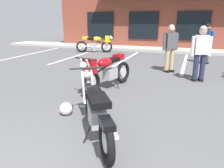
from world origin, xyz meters
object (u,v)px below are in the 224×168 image
at_px(motorcycle_foreground_classic, 96,110).
at_px(person_in_shorts_foreground, 206,41).
at_px(person_by_back_row, 170,46).
at_px(motorcycle_black_cruiser, 96,43).
at_px(helmet_on_pavement, 66,109).
at_px(person_in_black_shirt, 201,51).
at_px(motorcycle_silver_naked, 106,71).

xyz_separation_m(motorcycle_foreground_classic, person_in_shorts_foreground, (1.85, 7.18, 0.49)).
bearing_deg(person_by_back_row, motorcycle_black_cruiser, 141.82).
xyz_separation_m(motorcycle_foreground_classic, helmet_on_pavement, (-0.91, 0.55, -0.33)).
bearing_deg(person_in_black_shirt, person_by_back_row, 135.50).
relative_size(motorcycle_silver_naked, helmet_on_pavement, 7.93).
bearing_deg(motorcycle_foreground_classic, person_by_back_row, 83.34).
height_order(motorcycle_black_cruiser, person_in_shorts_foreground, person_in_shorts_foreground).
relative_size(motorcycle_black_cruiser, helmet_on_pavement, 7.84).
xyz_separation_m(person_in_black_shirt, person_by_back_row, (-0.99, 0.97, 0.00)).
height_order(motorcycle_silver_naked, helmet_on_pavement, motorcycle_silver_naked).
bearing_deg(person_by_back_row, person_in_shorts_foreground, 58.89).
height_order(motorcycle_black_cruiser, motorcycle_silver_naked, same).
distance_m(motorcycle_foreground_classic, helmet_on_pavement, 1.12).
relative_size(motorcycle_black_cruiser, person_in_shorts_foreground, 1.22).
relative_size(motorcycle_black_cruiser, person_in_black_shirt, 1.22).
height_order(motorcycle_foreground_classic, person_in_black_shirt, person_in_black_shirt).
xyz_separation_m(person_in_black_shirt, helmet_on_pavement, (-2.50, -3.58, -0.82)).
xyz_separation_m(person_in_shorts_foreground, helmet_on_pavement, (-2.76, -6.63, -0.82)).
relative_size(motorcycle_foreground_classic, motorcycle_silver_naked, 0.88).
xyz_separation_m(motorcycle_foreground_classic, person_by_back_row, (0.60, 5.11, 0.49)).
relative_size(motorcycle_foreground_classic, helmet_on_pavement, 7.01).
bearing_deg(helmet_on_pavement, motorcycle_foreground_classic, -31.24).
bearing_deg(person_in_shorts_foreground, person_in_black_shirt, -94.91).
relative_size(motorcycle_silver_naked, person_in_shorts_foreground, 1.23).
bearing_deg(person_by_back_row, helmet_on_pavement, -108.33).
distance_m(motorcycle_foreground_classic, motorcycle_silver_naked, 2.49).
bearing_deg(motorcycle_silver_naked, motorcycle_foreground_classic, -71.93).
bearing_deg(motorcycle_black_cruiser, helmet_on_pavement, -69.86).
relative_size(motorcycle_foreground_classic, person_in_shorts_foreground, 1.09).
relative_size(person_in_shorts_foreground, helmet_on_pavement, 6.44).
distance_m(motorcycle_silver_naked, helmet_on_pavement, 1.86).
bearing_deg(motorcycle_foreground_classic, motorcycle_black_cruiser, 114.18).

